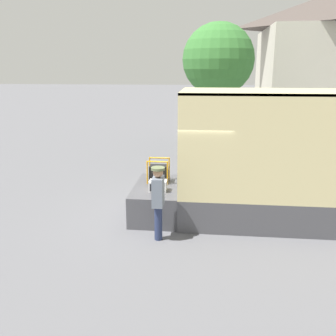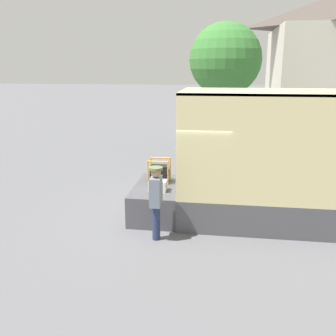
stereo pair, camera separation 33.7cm
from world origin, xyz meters
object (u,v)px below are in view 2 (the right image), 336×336
(street_tree, at_px, (225,60))
(microwave, at_px, (158,186))
(portable_generator, at_px, (160,173))
(worker_person, at_px, (156,196))

(street_tree, bearing_deg, microwave, -100.14)
(portable_generator, distance_m, worker_person, 1.92)
(portable_generator, relative_size, worker_person, 0.37)
(portable_generator, distance_m, street_tree, 8.91)
(microwave, distance_m, worker_person, 1.15)
(worker_person, height_order, street_tree, street_tree)
(microwave, height_order, worker_person, worker_person)
(street_tree, bearing_deg, worker_person, -98.15)
(worker_person, bearing_deg, portable_generator, 97.02)
(microwave, xyz_separation_m, worker_person, (0.16, -1.13, 0.13))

